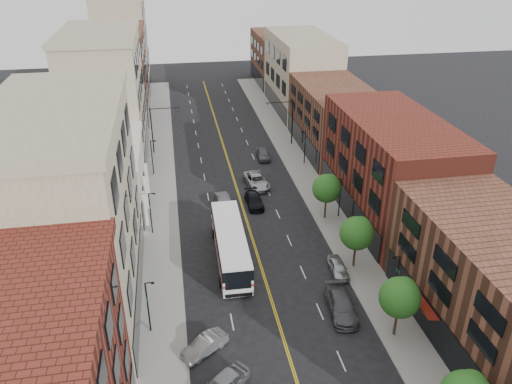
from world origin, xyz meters
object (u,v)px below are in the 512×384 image
car_parked_mid (341,305)px  car_parked_far (338,268)px  car_lane_c (263,154)px  city_bus (230,243)px  car_lane_b (256,181)px  car_angle_b (205,345)px  car_lane_a (254,201)px  car_lane_behind (223,200)px

car_parked_mid → car_parked_far: car_parked_mid is taller
car_lane_c → city_bus: bearing=-105.9°
car_lane_b → car_lane_c: bearing=66.3°
car_parked_mid → car_parked_far: size_ratio=1.42×
car_lane_c → car_parked_mid: bearing=-87.4°
city_bus → car_angle_b: size_ratio=3.24×
car_parked_far → car_lane_c: 29.91m
car_parked_far → car_lane_a: 16.51m
car_lane_b → car_lane_behind: bearing=-146.1°
car_parked_mid → car_lane_b: (-3.05, 26.47, -0.02)m
car_lane_a → car_parked_far: bearing=-70.5°
car_lane_a → car_lane_c: (3.85, 14.42, 0.06)m
car_parked_mid → car_lane_c: 35.55m
car_lane_c → car_angle_b: bearing=-105.5°
car_parked_far → car_lane_c: (-2.05, 29.84, 0.08)m
car_lane_c → car_lane_a: bearing=-103.0°
city_bus → car_lane_a: bearing=69.6°
city_bus → car_lane_c: city_bus is taller
car_parked_far → car_lane_a: bearing=113.6°
city_bus → car_lane_a: 12.05m
car_angle_b → car_lane_a: size_ratio=0.86×
car_angle_b → car_parked_mid: (12.43, 2.63, 0.13)m
car_lane_a → car_angle_b: bearing=-110.3°
car_lane_behind → car_lane_c: 15.61m
car_lane_a → car_lane_c: size_ratio=1.08×
car_lane_a → city_bus: bearing=-112.8°
car_angle_b → car_parked_mid: bearing=66.7°
car_parked_mid → car_lane_b: size_ratio=0.98×
city_bus → car_lane_behind: size_ratio=3.02×
car_parked_mid → car_lane_a: 21.57m
car_lane_b → car_parked_far: bearing=-85.1°
car_angle_b → car_lane_behind: (4.30, 24.59, 0.05)m
car_parked_far → car_lane_b: car_lane_b is taller
car_lane_behind → car_lane_b: (5.08, 4.51, 0.07)m
city_bus → car_lane_behind: (0.55, 11.98, -1.25)m
car_lane_b → car_parked_mid: bearing=-91.1°
car_angle_b → car_lane_behind: size_ratio=0.93×
car_angle_b → city_bus: bearing=128.2°
car_parked_mid → car_lane_a: size_ratio=1.17×
car_parked_mid → car_lane_behind: (-8.13, 21.95, -0.08)m
car_parked_mid → car_lane_behind: bearing=115.2°
car_angle_b → car_lane_behind: car_lane_behind is taller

